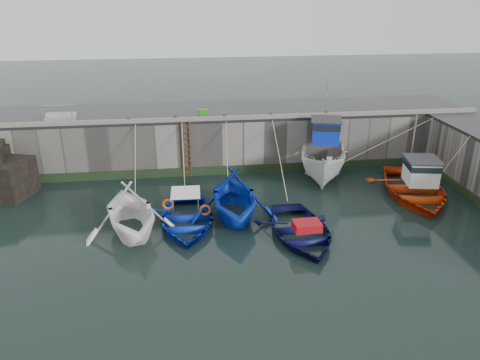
{
  "coord_description": "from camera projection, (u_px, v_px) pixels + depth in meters",
  "views": [
    {
      "loc": [
        -2.19,
        -14.89,
        9.82
      ],
      "look_at": [
        0.52,
        6.06,
        1.2
      ],
      "focal_mm": 35.0,
      "sensor_mm": 36.0,
      "label": 1
    }
  ],
  "objects": [
    {
      "name": "bollard_a",
      "position": [
        129.0,
        120.0,
        25.21
      ],
      "size": [
        0.18,
        0.18,
        0.28
      ],
      "primitive_type": "cylinder",
      "color": "#3F1E0F",
      "rests_on": "road_back"
    },
    {
      "name": "boat_near_blacktrim_rope",
      "position": [
        225.0,
        184.0,
        25.47
      ],
      "size": [
        0.04,
        3.94,
        3.1
      ],
      "primitive_type": null,
      "color": "tan",
      "rests_on": "ground"
    },
    {
      "name": "kerb_back",
      "position": [
        221.0,
        118.0,
        25.73
      ],
      "size": [
        30.0,
        0.3,
        0.2
      ],
      "primitive_type": "cube",
      "color": "slate",
      "rests_on": "road_back"
    },
    {
      "name": "quay_back",
      "position": [
        218.0,
        136.0,
        28.55
      ],
      "size": [
        30.0,
        5.0,
        3.0
      ],
      "primitive_type": "cube",
      "color": "slate",
      "rests_on": "ground"
    },
    {
      "name": "boat_near_white_rope",
      "position": [
        139.0,
        192.0,
        24.5
      ],
      "size": [
        0.04,
        4.66,
        3.1
      ],
      "primitive_type": null,
      "color": "tan",
      "rests_on": "ground"
    },
    {
      "name": "boat_near_blue",
      "position": [
        187.0,
        224.0,
        21.13
      ],
      "size": [
        3.79,
        5.21,
        1.06
      ],
      "primitive_type": "imported",
      "rotation": [
        0.0,
        0.0,
        -0.03
      ],
      "color": "#0B26AB",
      "rests_on": "ground"
    },
    {
      "name": "boat_near_blacktrim",
      "position": [
        234.0,
        216.0,
        21.81
      ],
      "size": [
        4.37,
        5.05,
        2.64
      ],
      "primitive_type": "imported",
      "rotation": [
        0.0,
        0.0,
        -0.01
      ],
      "color": "#0B2CAA",
      "rests_on": "ground"
    },
    {
      "name": "boat_far_orange",
      "position": [
        415.0,
        188.0,
        23.89
      ],
      "size": [
        5.4,
        6.81,
        4.27
      ],
      "rotation": [
        0.0,
        0.0,
        -0.18
      ],
      "color": "red",
      "rests_on": "ground"
    },
    {
      "name": "boat_far_white",
      "position": [
        323.0,
        158.0,
        26.2
      ],
      "size": [
        4.17,
        6.97,
        5.53
      ],
      "rotation": [
        0.0,
        0.0,
        -0.28
      ],
      "color": "silver",
      "rests_on": "ground"
    },
    {
      "name": "road_back",
      "position": [
        218.0,
        111.0,
        27.95
      ],
      "size": [
        30.0,
        5.0,
        0.16
      ],
      "primitive_type": "cube",
      "color": "black",
      "rests_on": "quay_back"
    },
    {
      "name": "bollard_d",
      "position": [
        271.0,
        115.0,
        26.14
      ],
      "size": [
        0.18,
        0.18,
        0.28
      ],
      "primitive_type": "cylinder",
      "color": "#3F1E0F",
      "rests_on": "road_back"
    },
    {
      "name": "algae_back",
      "position": [
        222.0,
        170.0,
        26.69
      ],
      "size": [
        30.0,
        0.08,
        0.5
      ],
      "primitive_type": "cube",
      "color": "black",
      "rests_on": "ground"
    },
    {
      "name": "bollard_c",
      "position": [
        225.0,
        117.0,
        25.83
      ],
      "size": [
        0.18,
        0.18,
        0.28
      ],
      "primitive_type": "cylinder",
      "color": "#3F1E0F",
      "rests_on": "road_back"
    },
    {
      "name": "boat_near_white",
      "position": [
        132.0,
        232.0,
        20.43
      ],
      "size": [
        5.31,
        5.79,
        2.58
      ],
      "primitive_type": "imported",
      "rotation": [
        0.0,
        0.0,
        0.25
      ],
      "color": "white",
      "rests_on": "ground"
    },
    {
      "name": "boat_near_navy_rope",
      "position": [
        276.0,
        190.0,
        24.75
      ],
      "size": [
        0.04,
        5.81,
        3.1
      ],
      "primitive_type": null,
      "color": "tan",
      "rests_on": "ground"
    },
    {
      "name": "boat_near_navy",
      "position": [
        300.0,
        236.0,
        20.06
      ],
      "size": [
        3.79,
        5.17,
        1.04
      ],
      "primitive_type": "imported",
      "rotation": [
        0.0,
        0.0,
        0.04
      ],
      "color": "#090B3D",
      "rests_on": "ground"
    },
    {
      "name": "railing",
      "position": [
        61.0,
        116.0,
        25.66
      ],
      "size": [
        1.6,
        1.05,
        1.0
      ],
      "color": "#A5A8AD",
      "rests_on": "road_back"
    },
    {
      "name": "fish_crate",
      "position": [
        204.0,
        112.0,
        26.7
      ],
      "size": [
        0.57,
        0.48,
        0.33
      ],
      "primitive_type": "cube",
      "rotation": [
        0.0,
        0.0,
        0.08
      ],
      "color": "#228918",
      "rests_on": "road_back"
    },
    {
      "name": "ladder",
      "position": [
        186.0,
        150.0,
        25.9
      ],
      "size": [
        0.51,
        0.08,
        3.2
      ],
      "color": "#3F1E0F",
      "rests_on": "ground"
    },
    {
      "name": "bollard_e",
      "position": [
        326.0,
        113.0,
        26.52
      ],
      "size": [
        0.18,
        0.18,
        0.28
      ],
      "primitive_type": "cylinder",
      "color": "#3F1E0F",
      "rests_on": "road_back"
    },
    {
      "name": "bollard_b",
      "position": [
        175.0,
        118.0,
        25.51
      ],
      "size": [
        0.18,
        0.18,
        0.28
      ],
      "primitive_type": "cylinder",
      "color": "#3F1E0F",
      "rests_on": "road_back"
    },
    {
      "name": "ground",
      "position": [
        247.0,
        270.0,
        17.64
      ],
      "size": [
        120.0,
        120.0,
        0.0
      ],
      "primitive_type": "plane",
      "color": "black",
      "rests_on": "ground"
    },
    {
      "name": "boat_near_blue_rope",
      "position": [
        185.0,
        188.0,
        24.99
      ],
      "size": [
        0.04,
        4.3,
        3.1
      ],
      "primitive_type": null,
      "color": "tan",
      "rests_on": "ground"
    }
  ]
}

